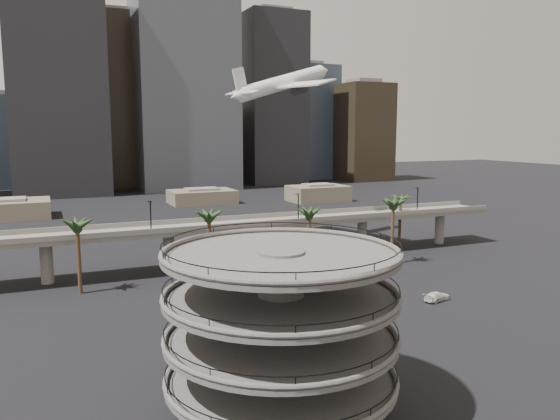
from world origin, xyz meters
name	(u,v)px	position (x,y,z in m)	size (l,w,h in m)	color
ground	(372,375)	(0.00, 0.00, 0.00)	(700.00, 700.00, 0.00)	black
parking_ramp	(281,318)	(-13.00, -4.00, 9.84)	(22.20, 22.20, 17.35)	#4B4946
overpass	(223,230)	(0.00, 55.00, 7.34)	(130.00, 9.30, 14.70)	#67635C
palm_trees	(291,212)	(11.58, 47.18, 11.30)	(76.40, 18.40, 14.00)	#4C3620
low_buildings	(166,200)	(6.89, 142.30, 2.86)	(135.00, 27.50, 6.80)	brown
skyline	(148,102)	(15.11, 217.09, 40.45)	(269.00, 86.00, 110.75)	gray
airborne_jet	(283,83)	(20.28, 70.76, 38.20)	(31.80, 29.00, 11.45)	silver
car_a	(350,317)	(6.63, 15.97, 0.66)	(1.56, 3.89, 1.32)	#A02716
car_b	(367,305)	(11.76, 19.63, 0.68)	(1.44, 4.13, 1.36)	black
car_c	(437,296)	(24.50, 18.71, 0.74)	(2.06, 5.07, 1.47)	silver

